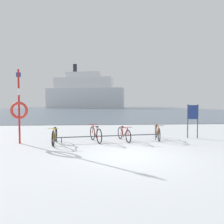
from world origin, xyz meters
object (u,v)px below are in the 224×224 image
bicycle_0 (55,136)px  bicycle_2 (124,134)px  bicycle_3 (157,133)px  ferry_ship (85,93)px  bicycle_1 (96,134)px  rescue_post (19,109)px  info_sign (193,115)px

bicycle_0 → bicycle_2: bicycle_0 is taller
bicycle_2 → bicycle_3: 1.79m
bicycle_0 → ferry_ship: 82.98m
bicycle_1 → bicycle_2: bicycle_1 is taller
bicycle_1 → ferry_ship: (-5.99, 82.23, 6.65)m
bicycle_0 → rescue_post: (-1.64, 0.24, 1.26)m
ferry_ship → bicycle_1: bearing=-85.8°
bicycle_3 → info_sign: info_sign is taller
bicycle_3 → info_sign: 2.21m
info_sign → rescue_post: rescue_post is taller
bicycle_1 → bicycle_2: bearing=4.9°
ferry_ship → bicycle_3: bearing=-83.6°
bicycle_2 → bicycle_3: bicycle_3 is taller
bicycle_2 → info_sign: bearing=8.0°
bicycle_0 → info_sign: (7.05, 1.03, 0.87)m
bicycle_2 → bicycle_1: bearing=-175.1°
bicycle_1 → info_sign: 5.29m
bicycle_1 → bicycle_2: size_ratio=0.96×
bicycle_1 → rescue_post: bearing=-177.7°
bicycle_0 → bicycle_1: (1.86, 0.38, 0.02)m
bicycle_3 → ferry_ship: ferry_ship is taller
bicycle_1 → info_sign: size_ratio=0.87×
bicycle_0 → bicycle_3: (5.04, 0.75, -0.00)m
bicycle_0 → rescue_post: size_ratio=0.50×
bicycle_3 → info_sign: size_ratio=0.95×
bicycle_2 → rescue_post: size_ratio=0.49×
bicycle_1 → info_sign: (5.19, 0.65, 0.85)m
rescue_post → ferry_ship: ferry_ship is taller
bicycle_1 → bicycle_0: bearing=-168.4°
bicycle_3 → bicycle_1: bearing=-173.4°
bicycle_2 → info_sign: (3.79, 0.53, 0.89)m
info_sign → bicycle_0: bearing=-171.7°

